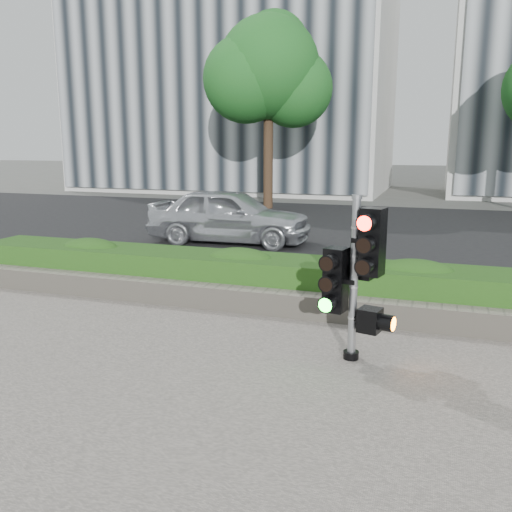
# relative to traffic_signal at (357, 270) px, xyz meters

# --- Properties ---
(ground) EXTENTS (120.00, 120.00, 0.00)m
(ground) POSITION_rel_traffic_signal_xyz_m (-0.93, -0.59, -1.08)
(ground) COLOR #51514C
(ground) RESTS_ON ground
(sidewalk) EXTENTS (16.00, 11.00, 0.03)m
(sidewalk) POSITION_rel_traffic_signal_xyz_m (-0.93, -3.09, -1.06)
(sidewalk) COLOR #9E9389
(sidewalk) RESTS_ON ground
(road) EXTENTS (60.00, 13.00, 0.02)m
(road) POSITION_rel_traffic_signal_xyz_m (-0.93, 9.41, -1.07)
(road) COLOR black
(road) RESTS_ON ground
(curb) EXTENTS (60.00, 0.25, 0.12)m
(curb) POSITION_rel_traffic_signal_xyz_m (-0.93, 2.56, -1.02)
(curb) COLOR gray
(curb) RESTS_ON ground
(stone_wall) EXTENTS (12.00, 0.32, 0.34)m
(stone_wall) POSITION_rel_traffic_signal_xyz_m (-0.93, 1.31, -0.88)
(stone_wall) COLOR gray
(stone_wall) RESTS_ON sidewalk
(hedge) EXTENTS (12.00, 1.00, 0.68)m
(hedge) POSITION_rel_traffic_signal_xyz_m (-0.93, 1.96, -0.71)
(hedge) COLOR #3B7E26
(hedge) RESTS_ON sidewalk
(building_left) EXTENTS (16.00, 9.00, 15.00)m
(building_left) POSITION_rel_traffic_signal_xyz_m (-9.93, 22.41, 6.42)
(building_left) COLOR #B7B7B2
(building_left) RESTS_ON ground
(tree_left) EXTENTS (4.61, 4.03, 7.34)m
(tree_left) POSITION_rel_traffic_signal_xyz_m (-5.45, 13.96, 3.97)
(tree_left) COLOR black
(tree_left) RESTS_ON ground
(traffic_signal) EXTENTS (0.69, 0.55, 1.89)m
(traffic_signal) POSITION_rel_traffic_signal_xyz_m (0.00, 0.00, 0.00)
(traffic_signal) COLOR black
(traffic_signal) RESTS_ON sidewalk
(car_silver) EXTENTS (4.11, 1.81, 1.38)m
(car_silver) POSITION_rel_traffic_signal_xyz_m (-4.10, 6.50, -0.37)
(car_silver) COLOR silver
(car_silver) RESTS_ON road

